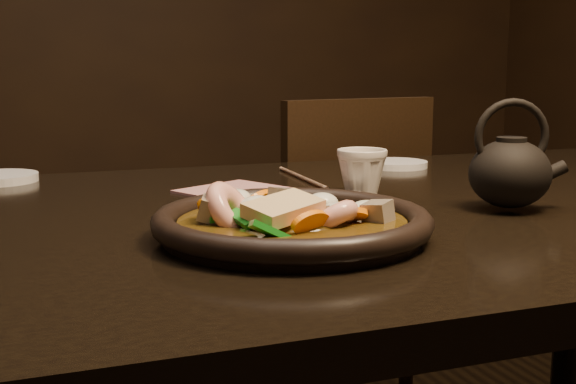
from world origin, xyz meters
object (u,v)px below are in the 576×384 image
object	(u,v)px
table	(358,256)
teapot	(510,170)
plate	(292,224)
chair	(330,262)
tea_cup	(362,171)

from	to	relation	value
table	teapot	size ratio (longest dim) A/B	11.05
table	teapot	distance (m)	0.24
table	plate	world-z (taller)	plate
chair	table	bearing A→B (deg)	59.49
table	plate	distance (m)	0.25
chair	tea_cup	size ratio (longest dim) A/B	11.63
plate	teapot	world-z (taller)	teapot
chair	plate	distance (m)	0.96
plate	tea_cup	world-z (taller)	tea_cup
chair	plate	world-z (taller)	chair
table	chair	xyz separation A→B (m)	(0.24, 0.66, -0.20)
plate	teapot	bearing A→B (deg)	8.36
tea_cup	teapot	bearing A→B (deg)	-50.75
tea_cup	plate	bearing A→B (deg)	-131.69
chair	teapot	distance (m)	0.84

